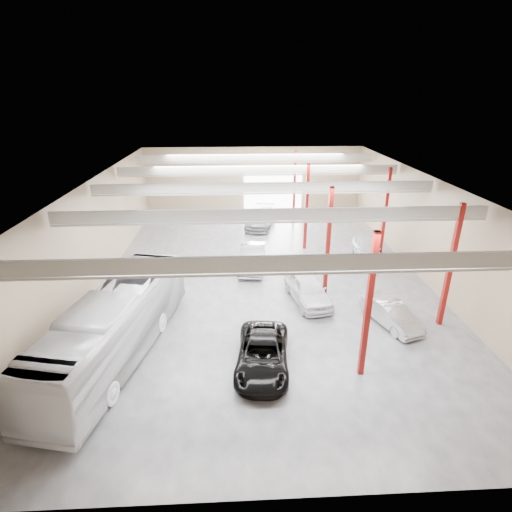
{
  "coord_description": "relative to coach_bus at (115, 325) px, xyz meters",
  "views": [
    {
      "loc": [
        -1.81,
        -24.82,
        12.19
      ],
      "look_at": [
        -0.6,
        -0.82,
        2.2
      ],
      "focal_mm": 28.0,
      "sensor_mm": 36.0,
      "label": 1
    }
  ],
  "objects": [
    {
      "name": "depot_shell",
      "position": [
        7.9,
        8.48,
        3.28
      ],
      "size": [
        22.12,
        32.12,
        7.06
      ],
      "color": "#46454A",
      "rests_on": "ground"
    },
    {
      "name": "coach_bus",
      "position": [
        0.0,
        0.0,
        0.0
      ],
      "size": [
        5.29,
        12.49,
        3.39
      ],
      "primitive_type": "imported",
      "rotation": [
        0.0,
        0.0,
        -0.21
      ],
      "color": "silver",
      "rests_on": "ground"
    },
    {
      "name": "black_sedan",
      "position": [
        7.05,
        -1.32,
        -0.97
      ],
      "size": [
        2.94,
        5.45,
        1.45
      ],
      "primitive_type": "imported",
      "rotation": [
        0.0,
        0.0,
        -0.11
      ],
      "color": "black",
      "rests_on": "ground"
    },
    {
      "name": "car_row_a",
      "position": [
        10.27,
        5.0,
        -0.87
      ],
      "size": [
        2.79,
        5.1,
        1.65
      ],
      "primitive_type": "imported",
      "rotation": [
        0.0,
        0.0,
        0.18
      ],
      "color": "silver",
      "rests_on": "ground"
    },
    {
      "name": "car_row_b",
      "position": [
        7.04,
        10.2,
        -0.86
      ],
      "size": [
        2.32,
        5.24,
        1.67
      ],
      "primitive_type": "imported",
      "rotation": [
        0.0,
        0.0,
        -0.11
      ],
      "color": "#B5B5BA",
      "rests_on": "ground"
    },
    {
      "name": "car_row_c",
      "position": [
        8.25,
        20.0,
        -0.88
      ],
      "size": [
        3.6,
        6.02,
        1.63
      ],
      "primitive_type": "imported",
      "rotation": [
        0.0,
        0.0,
        -0.25
      ],
      "color": "gray",
      "rests_on": "ground"
    },
    {
      "name": "car_right_near",
      "position": [
        14.47,
        2.06,
        -1.03
      ],
      "size": [
        2.65,
        4.28,
        1.33
      ],
      "primitive_type": "imported",
      "rotation": [
        0.0,
        0.0,
        0.33
      ],
      "color": "#A7A8AC",
      "rests_on": "ground"
    },
    {
      "name": "car_right_far",
      "position": [
        16.07,
        11.61,
        -0.91
      ],
      "size": [
        2.32,
        4.75,
        1.56
      ],
      "primitive_type": "imported",
      "rotation": [
        0.0,
        0.0,
        -0.11
      ],
      "color": "silver",
      "rests_on": "ground"
    }
  ]
}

